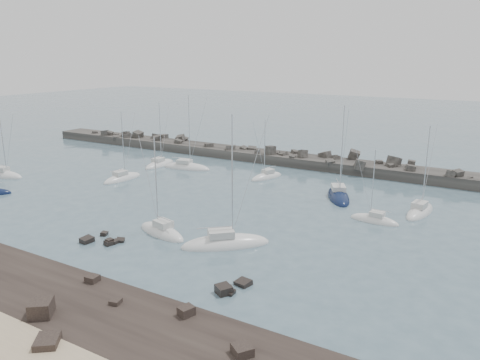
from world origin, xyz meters
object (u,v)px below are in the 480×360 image
at_px(sailboat_0, 5,176).
at_px(sailboat_8, 338,197).
at_px(sailboat_7, 225,244).
at_px(sailboat_3, 122,179).
at_px(sailboat_5, 162,233).
at_px(sailboat_9, 374,221).
at_px(sailboat_1, 160,165).
at_px(sailboat_6, 267,177).
at_px(sailboat_10, 420,212).
at_px(sailboat_4, 187,168).

relative_size(sailboat_0, sailboat_8, 0.82).
bearing_deg(sailboat_7, sailboat_3, 153.47).
bearing_deg(sailboat_5, sailboat_8, 61.91).
bearing_deg(sailboat_9, sailboat_7, -126.98).
relative_size(sailboat_0, sailboat_1, 0.94).
bearing_deg(sailboat_3, sailboat_7, -26.53).
xyz_separation_m(sailboat_6, sailboat_8, (14.62, -4.83, 0.01)).
xyz_separation_m(sailboat_3, sailboat_8, (35.46, 8.80, 0.01)).
relative_size(sailboat_5, sailboat_10, 0.98).
distance_m(sailboat_0, sailboat_1, 27.24).
relative_size(sailboat_3, sailboat_7, 0.79).
relative_size(sailboat_4, sailboat_10, 1.15).
relative_size(sailboat_9, sailboat_10, 0.79).
distance_m(sailboat_0, sailboat_4, 31.97).
height_order(sailboat_0, sailboat_8, sailboat_8).
height_order(sailboat_1, sailboat_7, sailboat_7).
xyz_separation_m(sailboat_5, sailboat_9, (20.76, 17.24, -0.03)).
bearing_deg(sailboat_6, sailboat_7, -71.36).
bearing_deg(sailboat_4, sailboat_9, -16.20).
bearing_deg(sailboat_3, sailboat_1, 97.15).
relative_size(sailboat_0, sailboat_9, 1.20).
bearing_deg(sailboat_4, sailboat_0, -138.22).
height_order(sailboat_4, sailboat_10, sailboat_4).
relative_size(sailboat_4, sailboat_9, 1.45).
xyz_separation_m(sailboat_6, sailboat_9, (22.06, -12.54, -0.01)).
xyz_separation_m(sailboat_3, sailboat_10, (47.32, 7.47, 0.01)).
distance_m(sailboat_3, sailboat_7, 34.19).
bearing_deg(sailboat_9, sailboat_3, -178.55).
xyz_separation_m(sailboat_5, sailboat_10, (25.17, 23.63, -0.01)).
xyz_separation_m(sailboat_4, sailboat_6, (16.28, 1.40, 0.00)).
xyz_separation_m(sailboat_5, sailboat_7, (8.44, 0.88, -0.00)).
xyz_separation_m(sailboat_4, sailboat_5, (17.58, -28.38, 0.02)).
bearing_deg(sailboat_8, sailboat_3, -166.07).
height_order(sailboat_4, sailboat_7, sailboat_7).
xyz_separation_m(sailboat_0, sailboat_4, (23.84, 21.30, -0.02)).
relative_size(sailboat_0, sailboat_4, 0.83).
bearing_deg(sailboat_5, sailboat_9, 39.70).
xyz_separation_m(sailboat_4, sailboat_7, (26.02, -27.50, 0.02)).
relative_size(sailboat_4, sailboat_6, 1.33).
bearing_deg(sailboat_1, sailboat_0, -130.89).
bearing_deg(sailboat_10, sailboat_7, -126.33).
xyz_separation_m(sailboat_6, sailboat_10, (26.47, -6.15, 0.01)).
distance_m(sailboat_1, sailboat_10, 48.93).
distance_m(sailboat_3, sailboat_9, 42.92).
height_order(sailboat_0, sailboat_7, sailboat_7).
bearing_deg(sailboat_9, sailboat_10, 55.39).
relative_size(sailboat_0, sailboat_6, 1.10).
bearing_deg(sailboat_0, sailboat_6, 29.50).
bearing_deg(sailboat_9, sailboat_5, -140.30).
height_order(sailboat_1, sailboat_3, sailboat_1).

